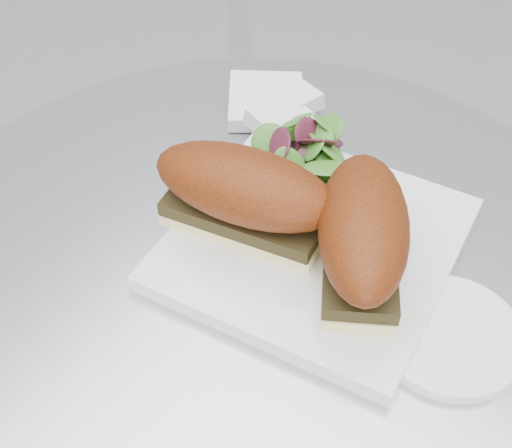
{
  "coord_description": "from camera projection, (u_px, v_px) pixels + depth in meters",
  "views": [
    {
      "loc": [
        0.25,
        -0.32,
        1.22
      ],
      "look_at": [
        -0.02,
        0.02,
        0.77
      ],
      "focal_mm": 50.0,
      "sensor_mm": 36.0,
      "label": 1
    }
  ],
  "objects": [
    {
      "name": "sandwich_left",
      "position": [
        245.0,
        193.0,
        0.62
      ],
      "size": [
        0.18,
        0.11,
        0.08
      ],
      "rotation": [
        0.0,
        0.0,
        0.24
      ],
      "color": "#F4E299",
      "rests_on": "plate"
    },
    {
      "name": "table",
      "position": [
        256.0,
        416.0,
        0.81
      ],
      "size": [
        0.7,
        0.7,
        0.73
      ],
      "color": "silver",
      "rests_on": "ground"
    },
    {
      "name": "napkin",
      "position": [
        274.0,
        117.0,
        0.78
      ],
      "size": [
        0.14,
        0.14,
        0.02
      ],
      "primitive_type": null,
      "rotation": [
        0.0,
        0.0,
        0.35
      ],
      "color": "white",
      "rests_on": "table"
    },
    {
      "name": "salad",
      "position": [
        314.0,
        151.0,
        0.69
      ],
      "size": [
        0.1,
        0.1,
        0.05
      ],
      "primitive_type": null,
      "color": "#4E902F",
      "rests_on": "plate"
    },
    {
      "name": "plate",
      "position": [
        314.0,
        243.0,
        0.65
      ],
      "size": [
        0.28,
        0.28,
        0.02
      ],
      "primitive_type": "cube",
      "rotation": [
        0.0,
        0.0,
        0.17
      ],
      "color": "white",
      "rests_on": "table"
    },
    {
      "name": "sandwich_right",
      "position": [
        362.0,
        233.0,
        0.59
      ],
      "size": [
        0.15,
        0.18,
        0.08
      ],
      "rotation": [
        0.0,
        0.0,
        -1.0
      ],
      "color": "#F4E299",
      "rests_on": "plate"
    },
    {
      "name": "saucer",
      "position": [
        449.0,
        335.0,
        0.58
      ],
      "size": [
        0.12,
        0.12,
        0.01
      ],
      "primitive_type": "cylinder",
      "color": "white",
      "rests_on": "table"
    }
  ]
}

